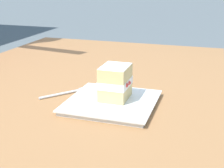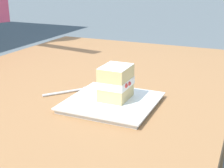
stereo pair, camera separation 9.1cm
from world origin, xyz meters
name	(u,v)px [view 1 (the left image)]	position (x,y,z in m)	size (l,w,h in m)	color
patio_table	(77,101)	(0.00, 0.00, 0.65)	(1.42, 1.05, 0.73)	olive
dessert_plate	(112,102)	(-0.20, -0.20, 0.74)	(0.25, 0.25, 0.02)	white
cake_slice	(115,82)	(-0.18, -0.21, 0.80)	(0.10, 0.09, 0.10)	#E0C17A
dessert_fork	(68,92)	(-0.15, -0.04, 0.74)	(0.14, 0.12, 0.01)	silver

